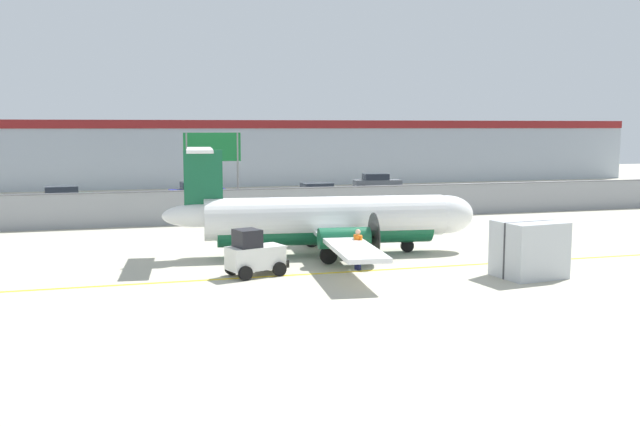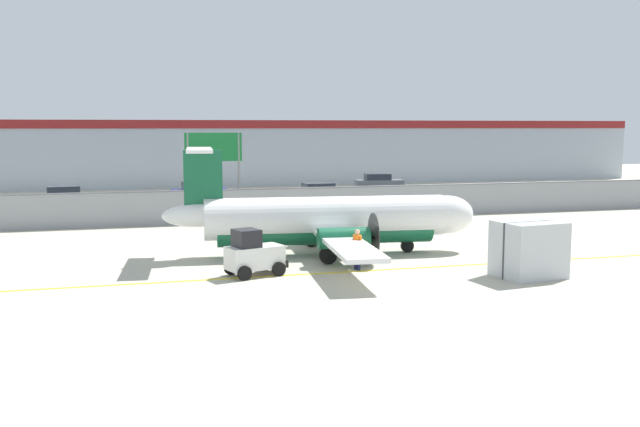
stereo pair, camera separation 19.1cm
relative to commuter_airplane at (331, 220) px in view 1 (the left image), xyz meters
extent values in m
plane|color=#B2AD99|center=(0.35, -5.98, -1.60)|extent=(140.00, 140.00, 0.00)
cube|color=yellow|center=(0.35, -3.98, -1.60)|extent=(84.00, 0.20, 0.01)
cube|color=gray|center=(0.35, 12.02, -0.60)|extent=(98.00, 0.04, 2.00)
cylinder|color=slate|center=(0.35, 12.02, 0.45)|extent=(98.00, 0.10, 0.10)
cube|color=#38383A|center=(0.35, 23.52, -1.54)|extent=(98.00, 17.00, 0.12)
cube|color=#A8B2BC|center=(0.35, 42.02, 1.65)|extent=(91.00, 8.00, 6.50)
cube|color=maroon|center=(0.35, 38.02, 4.50)|extent=(91.00, 0.20, 0.80)
cylinder|color=white|center=(-0.26, 0.03, 0.15)|extent=(11.18, 3.00, 1.90)
ellipsoid|color=white|center=(5.52, -0.56, 0.15)|extent=(2.72, 2.05, 1.80)
ellipsoid|color=white|center=(-6.03, 0.61, 0.35)|extent=(3.20, 1.35, 1.05)
cylinder|color=#145938|center=(-0.26, 0.03, -0.38)|extent=(10.01, 2.47, 1.48)
cube|color=white|center=(-0.16, 0.02, -0.42)|extent=(3.19, 16.08, 0.18)
cylinder|color=#145938|center=(0.30, 2.58, -0.42)|extent=(2.28, 1.12, 0.90)
cone|color=black|center=(1.45, 2.47, -0.42)|extent=(0.49, 0.48, 0.44)
cylinder|color=#262626|center=(1.60, 2.45, -0.42)|extent=(0.25, 2.09, 2.10)
cylinder|color=#145938|center=(-0.22, -2.59, -0.42)|extent=(2.28, 1.12, 0.90)
cone|color=black|center=(0.93, -2.71, -0.42)|extent=(0.49, 0.48, 0.44)
cylinder|color=#262626|center=(1.08, -2.72, -0.42)|extent=(0.25, 2.09, 2.10)
cube|color=#145938|center=(-5.75, 0.58, 1.70)|extent=(1.71, 0.35, 3.10)
cube|color=white|center=(-5.89, 0.59, 3.25)|extent=(1.58, 4.89, 0.14)
cylinder|color=#59595B|center=(3.62, -0.36, -0.82)|extent=(0.15, 0.15, 0.97)
cylinder|color=black|center=(3.62, -0.36, -1.30)|extent=(0.62, 0.28, 0.60)
cylinder|color=#59595B|center=(-0.33, 2.25, -0.78)|extent=(0.15, 0.15, 0.90)
cylinder|color=black|center=(-0.33, 2.25, -1.22)|extent=(0.78, 0.29, 0.76)
cylinder|color=#59595B|center=(-0.78, -2.14, -0.78)|extent=(0.15, 0.15, 0.90)
cylinder|color=black|center=(-0.78, -2.14, -1.22)|extent=(0.78, 0.29, 0.76)
cube|color=silver|center=(-4.24, -3.64, -0.87)|extent=(2.42, 1.69, 0.90)
cube|color=black|center=(-4.57, -3.74, -0.07)|extent=(1.15, 1.22, 0.70)
cube|color=black|center=(-3.14, -3.31, -1.17)|extent=(0.47, 1.10, 0.30)
cylinder|color=black|center=(-3.69, -2.85, -1.32)|extent=(0.59, 0.33, 0.56)
cylinder|color=black|center=(-3.35, -4.00, -1.32)|extent=(0.59, 0.33, 0.56)
cylinder|color=black|center=(-5.13, -3.28, -1.32)|extent=(0.59, 0.33, 0.56)
cylinder|color=black|center=(-4.78, -4.43, -1.32)|extent=(0.59, 0.33, 0.56)
cylinder|color=#191E4C|center=(0.06, -3.79, -1.18)|extent=(0.20, 0.20, 0.85)
cylinder|color=#191E4C|center=(0.00, -3.60, -1.18)|extent=(0.20, 0.20, 0.85)
cylinder|color=orange|center=(0.03, -3.69, -0.45)|extent=(0.43, 0.43, 0.60)
cylinder|color=orange|center=(0.09, -3.90, -0.42)|extent=(0.13, 0.13, 0.55)
cylinder|color=orange|center=(-0.04, -3.49, -0.42)|extent=(0.13, 0.13, 0.55)
sphere|color=tan|center=(0.03, -3.69, -0.01)|extent=(0.22, 0.22, 0.22)
cube|color=#B7BCC1|center=(6.06, -6.80, -0.50)|extent=(2.64, 2.29, 2.20)
cube|color=#333338|center=(6.06, -6.80, -0.50)|extent=(2.43, 0.39, 2.20)
cube|color=orange|center=(2.19, 1.72, -1.58)|extent=(0.36, 0.36, 0.04)
cone|color=orange|center=(2.19, 1.72, -1.26)|extent=(0.28, 0.28, 0.60)
cylinder|color=white|center=(2.19, 1.72, -1.18)|extent=(0.17, 0.17, 0.08)
cube|color=orange|center=(6.00, 2.94, -1.58)|extent=(0.36, 0.36, 0.04)
cone|color=orange|center=(6.00, 2.94, -1.26)|extent=(0.28, 0.28, 0.60)
cylinder|color=white|center=(6.00, 2.94, -1.18)|extent=(0.17, 0.17, 0.08)
cube|color=#19662D|center=(-13.12, 22.12, -0.86)|extent=(4.35, 2.12, 0.80)
cube|color=#262D38|center=(-13.27, 22.11, -0.18)|extent=(2.35, 1.78, 0.56)
cylinder|color=black|center=(-11.82, 23.16, -1.18)|extent=(0.62, 0.26, 0.60)
cylinder|color=black|center=(-11.64, 21.37, -1.18)|extent=(0.62, 0.26, 0.60)
cylinder|color=black|center=(-14.61, 22.88, -1.18)|extent=(0.62, 0.26, 0.60)
cylinder|color=black|center=(-14.42, 21.09, -1.18)|extent=(0.62, 0.26, 0.60)
cube|color=navy|center=(-3.58, 23.48, -0.86)|extent=(4.31, 1.99, 0.80)
cube|color=#262D38|center=(-3.73, 23.47, -0.18)|extent=(2.30, 1.71, 0.56)
cylinder|color=black|center=(-2.24, 24.48, -1.18)|extent=(0.61, 0.24, 0.60)
cylinder|color=black|center=(-2.12, 22.68, -1.18)|extent=(0.61, 0.24, 0.60)
cylinder|color=black|center=(-5.04, 24.28, -1.18)|extent=(0.61, 0.24, 0.60)
cylinder|color=black|center=(-4.91, 22.48, -1.18)|extent=(0.61, 0.24, 0.60)
cube|color=silver|center=(5.01, 19.97, -0.86)|extent=(4.27, 1.87, 0.80)
cube|color=#262D38|center=(4.86, 19.96, -0.18)|extent=(2.26, 1.65, 0.56)
cylinder|color=black|center=(6.37, 20.93, -1.18)|extent=(0.61, 0.22, 0.60)
cylinder|color=black|center=(6.45, 19.13, -1.18)|extent=(0.61, 0.22, 0.60)
cylinder|color=black|center=(3.57, 20.81, -1.18)|extent=(0.61, 0.22, 0.60)
cylinder|color=black|center=(3.65, 19.01, -1.18)|extent=(0.61, 0.22, 0.60)
cube|color=slate|center=(12.96, 28.82, -0.86)|extent=(4.39, 2.25, 0.80)
cube|color=#262D38|center=(12.81, 28.84, -0.18)|extent=(2.39, 1.84, 0.56)
cylinder|color=black|center=(14.47, 29.52, -1.18)|extent=(0.62, 0.28, 0.60)
cylinder|color=black|center=(14.23, 27.74, -1.18)|extent=(0.62, 0.28, 0.60)
cylinder|color=black|center=(11.69, 29.90, -1.18)|extent=(0.62, 0.28, 0.60)
cylinder|color=black|center=(11.45, 28.12, -1.18)|extent=(0.62, 0.28, 0.60)
cylinder|color=slate|center=(-5.22, 14.07, 1.15)|extent=(0.14, 0.14, 5.50)
cylinder|color=slate|center=(-2.02, 14.07, 1.15)|extent=(0.14, 0.14, 5.50)
cube|color=#14662D|center=(-3.62, 14.07, 3.00)|extent=(3.60, 0.10, 1.80)
camera|label=1|loc=(-9.35, -31.05, 4.28)|focal=40.00mm
camera|label=2|loc=(-9.16, -31.10, 4.28)|focal=40.00mm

